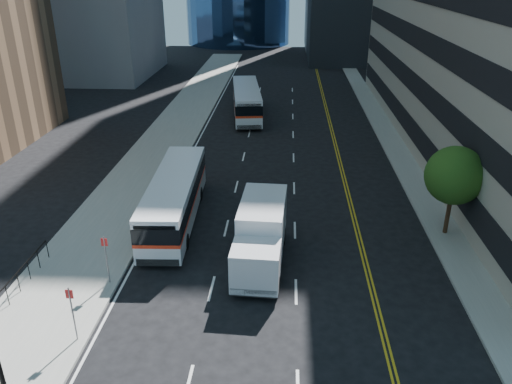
% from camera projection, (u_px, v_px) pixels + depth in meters
% --- Properties ---
extents(ground, '(160.00, 160.00, 0.00)m').
position_uv_depth(ground, '(285.00, 318.00, 21.63)').
color(ground, black).
rests_on(ground, ground).
extents(sidewalk_west, '(5.00, 90.00, 0.15)m').
position_uv_depth(sidewalk_west, '(171.00, 135.00, 44.92)').
color(sidewalk_west, gray).
rests_on(sidewalk_west, ground).
extents(sidewalk_east, '(2.00, 90.00, 0.15)m').
position_uv_depth(sidewalk_east, '(390.00, 139.00, 43.81)').
color(sidewalk_east, gray).
rests_on(sidewalk_east, ground).
extents(street_tree, '(3.20, 3.20, 5.10)m').
position_uv_depth(street_tree, '(455.00, 176.00, 26.89)').
color(street_tree, '#332114').
rests_on(street_tree, sidewalk_east).
extents(bus_front, '(2.84, 10.99, 2.81)m').
position_uv_depth(bus_front, '(175.00, 198.00, 29.29)').
color(bus_front, white).
rests_on(bus_front, ground).
extents(bus_rear, '(3.86, 11.63, 2.94)m').
position_uv_depth(bus_rear, '(246.00, 100.00, 50.23)').
color(bus_rear, silver).
rests_on(bus_rear, ground).
extents(box_truck, '(2.54, 6.60, 3.11)m').
position_uv_depth(box_truck, '(261.00, 235.00, 25.00)').
color(box_truck, silver).
rests_on(box_truck, ground).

